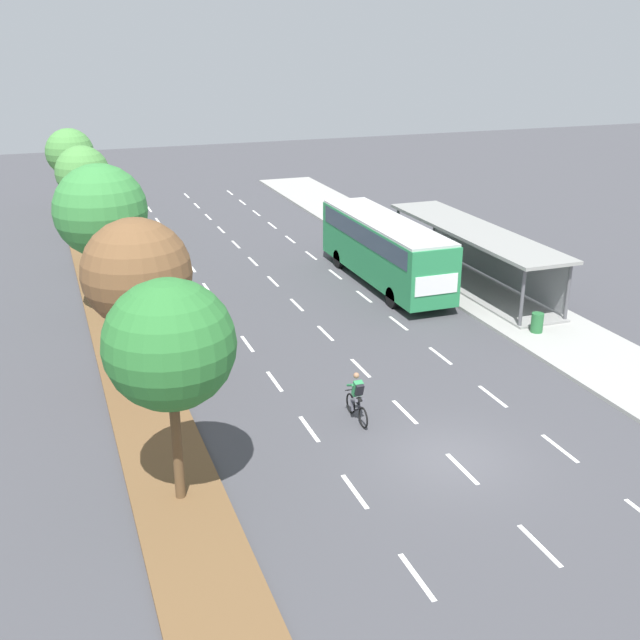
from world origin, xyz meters
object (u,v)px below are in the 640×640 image
object	(u,v)px
bus	(384,245)
median_tree_fifth	(82,173)
median_tree_third	(101,211)
median_tree_fourth	(94,199)
cyclist	(357,399)
median_tree_farthest	(70,153)
bus_shelter	(477,250)
median_tree_second	(137,273)
median_tree_nearest	(170,345)
trash_bin	(537,323)

from	to	relation	value
bus	median_tree_fifth	world-z (taller)	median_tree_fifth
median_tree_third	median_tree_fourth	distance (m)	7.96
cyclist	median_tree_farthest	distance (m)	37.56
bus_shelter	median_tree_fifth	size ratio (longest dim) A/B	2.41
bus	median_tree_farthest	distance (m)	27.33
median_tree_second	median_tree_fourth	world-z (taller)	median_tree_second
median_tree_fourth	cyclist	bearing A→B (deg)	-72.97
median_tree_nearest	median_tree_third	distance (m)	15.78
cyclist	median_tree_farthest	world-z (taller)	median_tree_farthest
median_tree_nearest	median_tree_farthest	bearing A→B (deg)	90.44
median_tree_second	median_tree_farthest	world-z (taller)	median_tree_second
cyclist	median_tree_second	world-z (taller)	median_tree_second
median_tree_fifth	median_tree_farthest	bearing A→B (deg)	92.13
bus	median_tree_farthest	bearing A→B (deg)	120.39
bus_shelter	median_tree_second	bearing A→B (deg)	-160.80
median_tree_farthest	trash_bin	xyz separation A→B (m)	(16.99, -32.34, -3.55)
median_tree_second	median_tree_farthest	distance (m)	31.56
cyclist	median_tree_fifth	size ratio (longest dim) A/B	0.33
median_tree_nearest	median_tree_second	world-z (taller)	median_tree_nearest
bus_shelter	cyclist	xyz separation A→B (m)	(-11.32, -11.36, -1.07)
median_tree_nearest	trash_bin	size ratio (longest dim) A/B	7.47
cyclist	median_tree_farthest	size ratio (longest dim) A/B	0.32
bus	median_tree_second	world-z (taller)	median_tree_second
median_tree_third	median_tree_fourth	bearing A→B (deg)	87.93
median_tree_second	trash_bin	xyz separation A→B (m)	(16.50, -0.78, -3.76)
median_tree_nearest	median_tree_fifth	xyz separation A→B (m)	(-0.01, 31.56, -0.73)
median_tree_farthest	median_tree_fourth	bearing A→B (deg)	-88.85
median_tree_farthest	bus_shelter	bearing A→B (deg)	-54.61
cyclist	median_tree_fifth	world-z (taller)	median_tree_fifth
bus	median_tree_farthest	xyz separation A→B (m)	(-13.79, 23.51, 2.06)
median_tree_fifth	trash_bin	world-z (taller)	median_tree_fifth
median_tree_fifth	median_tree_farthest	size ratio (longest dim) A/B	0.97
bus_shelter	median_tree_third	bearing A→B (deg)	174.41
median_tree_nearest	median_tree_third	world-z (taller)	median_tree_third
median_tree_farthest	median_tree_third	bearing A→B (deg)	-89.92
cyclist	trash_bin	bearing A→B (deg)	23.53
median_tree_farthest	trash_bin	world-z (taller)	median_tree_farthest
bus	median_tree_farthest	size ratio (longest dim) A/B	1.98
median_tree_nearest	median_tree_third	xyz separation A→B (m)	(-0.27, 15.78, 0.22)
median_tree_nearest	trash_bin	world-z (taller)	median_tree_nearest
median_tree_farthest	trash_bin	size ratio (longest dim) A/B	6.71
bus_shelter	bus	world-z (taller)	bus
median_tree_fifth	trash_bin	size ratio (longest dim) A/B	6.51
bus_shelter	median_tree_nearest	bearing A→B (deg)	-141.74
median_tree_second	median_tree_fourth	distance (m)	15.78
median_tree_third	trash_bin	world-z (taller)	median_tree_third
bus	median_tree_third	world-z (taller)	median_tree_third
median_tree_second	median_tree_fifth	world-z (taller)	median_tree_second
bus_shelter	median_tree_fourth	world-z (taller)	median_tree_fourth
cyclist	median_tree_fifth	distance (m)	29.79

